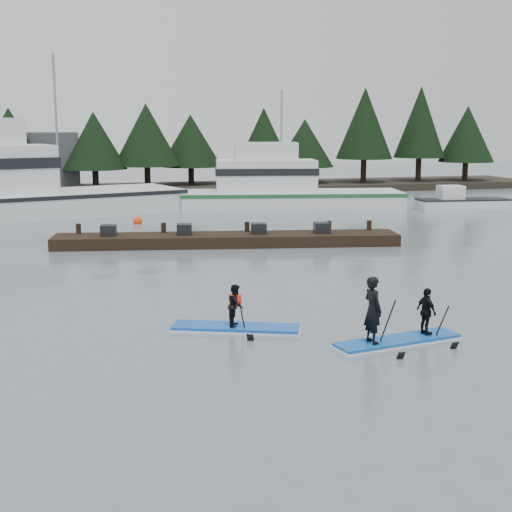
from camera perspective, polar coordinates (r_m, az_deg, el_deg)
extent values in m
plane|color=slate|center=(19.48, 4.66, -6.28)|extent=(160.00, 160.00, 0.00)
cube|color=#2D281E|center=(60.11, -9.07, 5.26)|extent=(70.00, 8.00, 0.60)
cube|color=white|center=(46.31, -18.48, 3.13)|extent=(20.98, 10.86, 2.69)
cube|color=white|center=(48.80, 2.87, 3.97)|extent=(15.37, 7.10, 2.12)
cube|color=white|center=(48.44, 0.79, 6.45)|extent=(7.14, 4.32, 2.12)
cylinder|color=gray|center=(48.43, 2.04, 9.13)|extent=(0.14, 0.14, 6.66)
cube|color=white|center=(49.99, 16.22, 4.01)|extent=(6.26, 2.48, 0.71)
cube|color=black|center=(33.59, -2.33, 1.31)|extent=(16.26, 5.03, 0.54)
sphere|color=#FB3E0C|center=(41.61, -9.44, 2.57)|extent=(0.51, 0.51, 0.51)
cube|color=blue|center=(19.82, -1.62, -5.76)|extent=(3.58, 2.10, 0.13)
imported|color=black|center=(19.65, -1.63, -3.94)|extent=(0.62, 0.69, 1.16)
cube|color=#FF4115|center=(19.62, -1.63, -3.55)|extent=(0.35, 0.30, 0.32)
cylinder|color=black|center=(19.53, -0.99, -5.45)|extent=(0.46, 0.77, 1.46)
cube|color=#1255B1|center=(19.02, 11.25, -6.68)|extent=(3.58, 1.40, 0.12)
imported|color=black|center=(18.32, 9.32, -4.26)|extent=(0.51, 0.69, 1.73)
cylinder|color=black|center=(18.40, 10.32, -5.65)|extent=(0.07, 0.98, 1.66)
imported|color=black|center=(19.36, 13.48, -4.34)|extent=(0.43, 0.78, 1.26)
cylinder|color=black|center=(19.47, 14.41, -5.70)|extent=(0.06, 0.88, 1.49)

